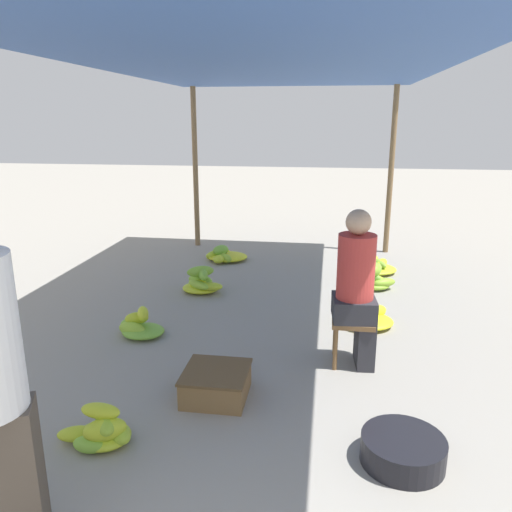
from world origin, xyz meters
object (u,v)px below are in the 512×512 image
banana_pile_left_1 (224,255)px  banana_pile_right_1 (365,317)px  banana_pile_left_2 (139,327)px  crate_near (216,384)px  banana_pile_right_0 (375,280)px  stool (353,327)px  banana_pile_left_3 (202,282)px  banana_pile_right_2 (374,267)px  banana_pile_left_0 (102,431)px  vendor_seated (357,287)px  basin_black (403,450)px

banana_pile_left_1 → banana_pile_right_1: banana_pile_left_1 is taller
banana_pile_left_2 → crate_near: 1.34m
banana_pile_left_1 → banana_pile_right_0: 2.27m
stool → banana_pile_right_0: bearing=79.7°
banana_pile_left_2 → banana_pile_left_3: (0.27, 1.28, 0.03)m
banana_pile_left_2 → crate_near: size_ratio=0.96×
banana_pile_left_3 → crate_near: bearing=-73.0°
stool → banana_pile_right_0: 2.01m
banana_pile_right_2 → crate_near: bearing=-112.7°
banana_pile_left_1 → banana_pile_left_2: 2.67m
banana_pile_left_0 → banana_pile_right_1: bearing=51.4°
banana_pile_left_2 → vendor_seated: bearing=-7.6°
banana_pile_left_0 → banana_pile_left_3: (-0.10, 2.87, 0.02)m
stool → banana_pile_left_0: bearing=-139.8°
banana_pile_right_2 → banana_pile_right_0: bearing=-93.1°
banana_pile_left_0 → banana_pile_left_2: bearing=103.2°
banana_pile_left_3 → banana_pile_right_2: size_ratio=0.84×
stool → banana_pile_right_0: (0.35, 1.96, -0.22)m
banana_pile_left_2 → banana_pile_right_1: banana_pile_left_2 is taller
banana_pile_left_0 → banana_pile_right_2: (1.97, 3.96, -0.02)m
banana_pile_left_2 → banana_pile_left_3: size_ratio=0.90×
banana_pile_left_1 → vendor_seated: bearing=-59.5°
banana_pile_left_1 → banana_pile_right_2: 2.11m
banana_pile_left_3 → banana_pile_left_2: bearing=-102.1°
vendor_seated → banana_pile_left_2: 2.07m
basin_black → banana_pile_right_0: size_ratio=1.07×
stool → banana_pile_left_2: size_ratio=0.89×
banana_pile_left_1 → crate_near: (0.70, -3.60, 0.04)m
banana_pile_left_1 → banana_pile_right_1: size_ratio=1.25×
banana_pile_left_2 → banana_pile_right_1: size_ratio=0.83×
vendor_seated → banana_pile_right_0: bearing=80.3°
basin_black → banana_pile_left_0: banana_pile_left_0 is taller
banana_pile_right_1 → banana_pile_right_2: banana_pile_right_1 is taller
banana_pile_left_2 → banana_pile_right_1: (2.11, 0.58, -0.01)m
banana_pile_left_0 → crate_near: (0.58, 0.65, 0.01)m
banana_pile_left_1 → banana_pile_right_1: 2.78m
vendor_seated → basin_black: (0.24, -1.23, -0.59)m
stool → banana_pile_left_2: 1.98m
basin_black → banana_pile_right_1: 2.07m
vendor_seated → banana_pile_right_2: vendor_seated is taller
basin_black → banana_pile_right_2: (0.14, 3.86, -0.01)m
banana_pile_right_0 → stool: bearing=-100.3°
banana_pile_left_1 → banana_pile_right_0: (2.05, -0.96, 0.04)m
basin_black → crate_near: bearing=156.4°
crate_near → basin_black: bearing=-23.6°
banana_pile_left_3 → banana_pile_left_1: bearing=91.0°
basin_black → banana_pile_right_0: bearing=88.2°
vendor_seated → banana_pile_right_2: (0.37, 2.63, -0.60)m
banana_pile_left_1 → banana_pile_right_2: bearing=-7.8°
banana_pile_right_0 → banana_pile_right_2: banana_pile_right_0 is taller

